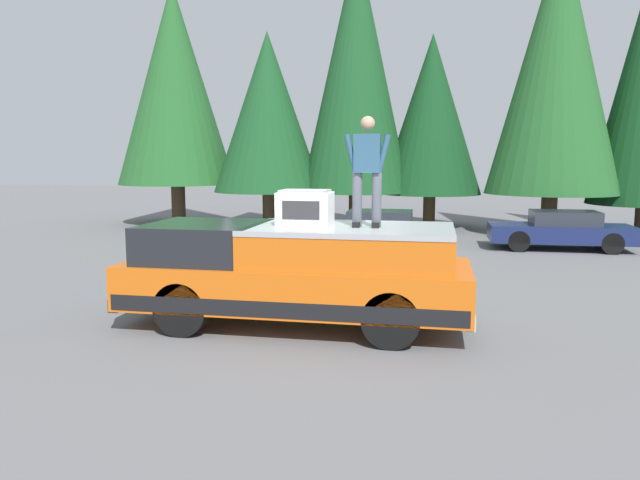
{
  "coord_description": "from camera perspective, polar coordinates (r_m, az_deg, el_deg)",
  "views": [
    {
      "loc": [
        -9.47,
        -1.84,
        2.7
      ],
      "look_at": [
        0.15,
        0.03,
        1.35
      ],
      "focal_mm": 33.24,
      "sensor_mm": 36.0,
      "label": 1
    }
  ],
  "objects": [
    {
      "name": "pickup_truck",
      "position": [
        9.55,
        -2.3,
        -3.19
      ],
      "size": [
        2.01,
        5.54,
        1.65
      ],
      "color": "orange",
      "rests_on": "ground"
    },
    {
      "name": "parked_car_navy",
      "position": [
        19.1,
        22.19,
        0.88
      ],
      "size": [
        1.64,
        4.1,
        1.16
      ],
      "color": "navy",
      "rests_on": "ground"
    },
    {
      "name": "conifer_far_right",
      "position": [
        25.63,
        -13.82,
        14.27
      ],
      "size": [
        4.77,
        4.77,
        9.72
      ],
      "color": "#4C3826",
      "rests_on": "ground"
    },
    {
      "name": "conifer_right",
      "position": [
        23.71,
        -5.04,
        12.09
      ],
      "size": [
        4.29,
        4.29,
        7.56
      ],
      "color": "#4C3826",
      "rests_on": "ground"
    },
    {
      "name": "ground_plane",
      "position": [
        10.01,
        0.01,
        -7.8
      ],
      "size": [
        90.0,
        90.0,
        0.0
      ],
      "primitive_type": "plane",
      "color": "slate"
    },
    {
      "name": "person_on_truck_bed",
      "position": [
        9.14,
        4.57,
        6.89
      ],
      "size": [
        0.29,
        0.72,
        1.69
      ],
      "color": "#4C515B",
      "rests_on": "pickup_truck"
    },
    {
      "name": "compressor_unit",
      "position": [
        9.45,
        -1.43,
        3.15
      ],
      "size": [
        0.65,
        0.84,
        0.56
      ],
      "color": "silver",
      "rests_on": "pickup_truck"
    },
    {
      "name": "parked_car_white",
      "position": [
        17.91,
        5.55,
        1.0
      ],
      "size": [
        1.64,
        4.1,
        1.16
      ],
      "color": "white",
      "rests_on": "ground"
    },
    {
      "name": "conifer_center_left",
      "position": [
        23.87,
        10.68,
        11.73
      ],
      "size": [
        3.96,
        3.96,
        7.46
      ],
      "color": "#4C3826",
      "rests_on": "ground"
    },
    {
      "name": "conifer_left",
      "position": [
        22.86,
        21.82,
        15.47
      ],
      "size": [
        4.57,
        4.57,
        10.46
      ],
      "color": "#4C3826",
      "rests_on": "ground"
    },
    {
      "name": "conifer_center_right",
      "position": [
        23.62,
        3.51,
        16.09
      ],
      "size": [
        4.22,
        4.22,
        10.83
      ],
      "color": "#4C3826",
      "rests_on": "ground"
    }
  ]
}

